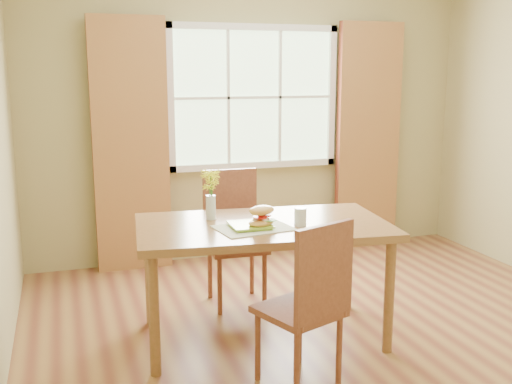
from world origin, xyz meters
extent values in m
cube|color=olive|center=(0.00, 0.00, -0.01)|extent=(4.20, 3.80, 0.02)
cube|color=tan|center=(0.00, 1.91, 1.35)|extent=(4.20, 0.02, 2.70)
cube|color=#B7DEA8|center=(0.00, 1.88, 1.50)|extent=(1.50, 0.02, 1.20)
cube|color=white|center=(0.00, 1.85, 2.13)|extent=(1.62, 0.04, 0.06)
cube|color=white|center=(0.00, 1.85, 0.87)|extent=(1.62, 0.04, 0.06)
cube|color=white|center=(-0.78, 1.85, 1.50)|extent=(0.06, 0.04, 1.32)
cube|color=white|center=(0.78, 1.85, 1.50)|extent=(0.06, 0.04, 1.32)
cube|color=white|center=(0.00, 1.85, 1.50)|extent=(1.50, 0.03, 0.02)
cube|color=maroon|center=(-1.15, 1.78, 1.10)|extent=(0.65, 0.08, 2.20)
cube|color=maroon|center=(1.15, 1.78, 1.10)|extent=(0.65, 0.08, 2.20)
cube|color=brown|center=(-0.52, 0.07, 0.76)|extent=(1.69, 1.07, 0.05)
cylinder|color=brown|center=(-1.28, -0.22, 0.37)|extent=(0.06, 0.06, 0.73)
cylinder|color=brown|center=(0.16, -0.37, 0.37)|extent=(0.06, 0.06, 0.73)
cylinder|color=brown|center=(-1.20, 0.52, 0.37)|extent=(0.06, 0.06, 0.73)
cylinder|color=brown|center=(0.24, 0.36, 0.37)|extent=(0.06, 0.06, 0.73)
cube|color=brown|center=(-0.52, -0.55, 0.43)|extent=(0.52, 0.52, 0.04)
cube|color=brown|center=(-0.46, -0.72, 0.71)|extent=(0.39, 0.17, 0.52)
cylinder|color=brown|center=(-0.61, -0.76, 0.21)|extent=(0.03, 0.03, 0.41)
cylinder|color=brown|center=(-0.31, -0.64, 0.21)|extent=(0.03, 0.03, 0.41)
cylinder|color=brown|center=(-0.73, -0.45, 0.21)|extent=(0.03, 0.03, 0.41)
cylinder|color=brown|center=(-0.43, -0.34, 0.21)|extent=(0.03, 0.03, 0.41)
cube|color=brown|center=(-0.52, 0.69, 0.45)|extent=(0.43, 0.43, 0.04)
cube|color=brown|center=(-0.51, 0.88, 0.74)|extent=(0.42, 0.05, 0.54)
cylinder|color=brown|center=(-0.70, 0.53, 0.21)|extent=(0.04, 0.04, 0.43)
cylinder|color=brown|center=(-0.36, 0.52, 0.21)|extent=(0.04, 0.04, 0.43)
cylinder|color=brown|center=(-0.68, 0.87, 0.21)|extent=(0.04, 0.04, 0.43)
cylinder|color=brown|center=(-0.35, 0.86, 0.21)|extent=(0.04, 0.04, 0.43)
cube|color=beige|center=(-0.62, -0.03, 0.78)|extent=(0.49, 0.39, 0.01)
cube|color=#8BB82E|center=(-0.64, -0.01, 0.79)|extent=(0.25, 0.25, 0.01)
ellipsoid|color=#EBC350|center=(-0.58, -0.06, 0.82)|extent=(0.20, 0.17, 0.05)
ellipsoid|color=#4C8C2D|center=(-0.53, -0.08, 0.84)|extent=(0.10, 0.06, 0.01)
cylinder|color=red|center=(-0.59, -0.06, 0.86)|extent=(0.09, 0.09, 0.01)
cylinder|color=red|center=(-0.55, -0.05, 0.87)|extent=(0.09, 0.09, 0.01)
ellipsoid|color=#EBC350|center=(-0.58, -0.06, 0.90)|extent=(0.20, 0.17, 0.06)
cylinder|color=silver|center=(-0.32, -0.06, 0.84)|extent=(0.08, 0.08, 0.12)
cylinder|color=silver|center=(-0.32, -0.06, 0.83)|extent=(0.07, 0.07, 0.10)
cylinder|color=silver|center=(-0.81, 0.28, 0.86)|extent=(0.06, 0.06, 0.16)
cylinder|color=silver|center=(-0.81, 0.28, 0.82)|extent=(0.06, 0.06, 0.08)
cylinder|color=#3D7028|center=(-0.81, 0.28, 0.93)|extent=(0.01, 0.01, 0.30)
cylinder|color=#3D7028|center=(-0.80, 0.27, 0.91)|extent=(0.01, 0.01, 0.25)
cylinder|color=#3D7028|center=(-0.82, 0.29, 0.89)|extent=(0.01, 0.01, 0.21)
cylinder|color=#3D7028|center=(-0.81, 0.29, 0.92)|extent=(0.01, 0.01, 0.28)
camera|label=1|loc=(-1.72, -3.45, 1.74)|focal=42.00mm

